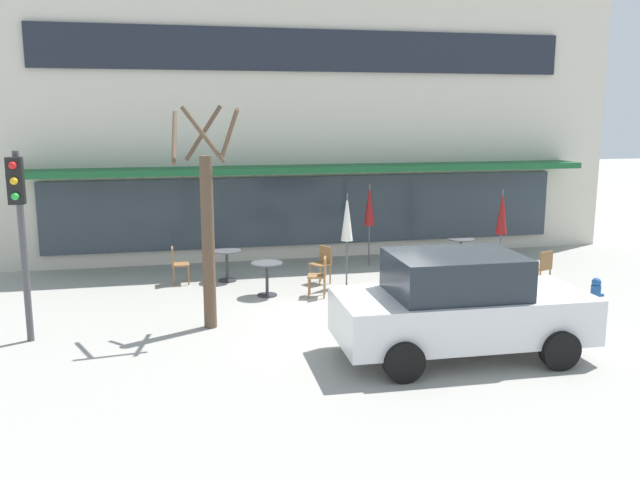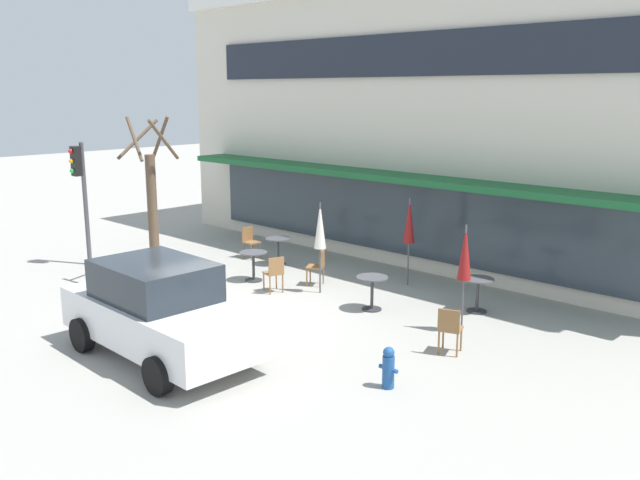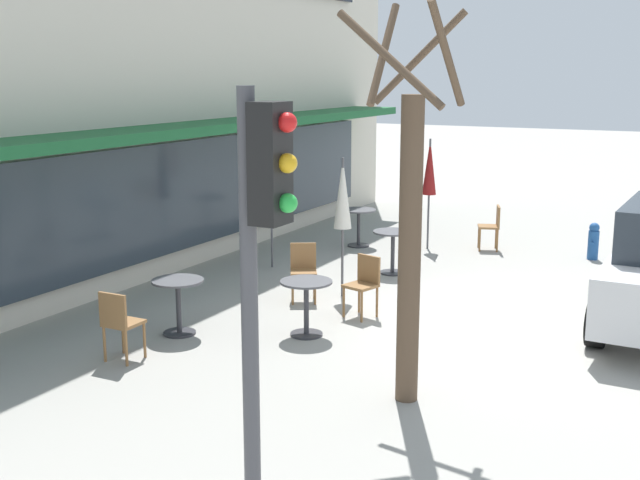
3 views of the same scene
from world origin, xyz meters
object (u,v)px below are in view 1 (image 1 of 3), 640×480
(patio_umbrella_cream_folded, at_px, (502,213))
(cafe_chair_3, at_px, (323,262))
(cafe_table_near_wall, at_px, (418,263))
(street_tree, at_px, (207,228))
(cafe_table_by_tree, at_px, (461,248))
(traffic_light_pole, at_px, (19,215))
(fire_hydrant, at_px, (596,294))
(cafe_chair_0, at_px, (542,266))
(parked_sedan, at_px, (460,305))
(cafe_table_streetside, at_px, (227,260))
(cafe_table_mid_patio, at_px, (267,273))
(cafe_chair_1, at_px, (177,262))
(cafe_chair_2, at_px, (320,274))
(patio_umbrella_green_folded, at_px, (369,205))
(patio_umbrella_corner_open, at_px, (347,218))

(patio_umbrella_cream_folded, relative_size, cafe_chair_3, 2.47)
(cafe_table_near_wall, height_order, street_tree, street_tree)
(cafe_table_by_tree, height_order, patio_umbrella_cream_folded, patio_umbrella_cream_folded)
(cafe_table_by_tree, xyz_separation_m, cafe_chair_3, (-3.97, -0.90, 0.01))
(street_tree, height_order, traffic_light_pole, street_tree)
(fire_hydrant, bearing_deg, patio_umbrella_cream_folded, 100.10)
(cafe_table_near_wall, relative_size, fire_hydrant, 1.08)
(cafe_chair_0, xyz_separation_m, parked_sedan, (-3.75, -3.71, 0.35))
(cafe_table_by_tree, height_order, traffic_light_pole, traffic_light_pole)
(cafe_table_streetside, height_order, parked_sedan, parked_sedan)
(cafe_table_near_wall, xyz_separation_m, parked_sedan, (-1.08, -4.74, 0.36))
(cafe_table_by_tree, distance_m, traffic_light_pole, 10.91)
(cafe_table_mid_patio, height_order, cafe_chair_3, cafe_chair_3)
(cafe_table_by_tree, distance_m, fire_hydrant, 4.53)
(cafe_table_streetside, relative_size, street_tree, 0.18)
(cafe_chair_1, relative_size, cafe_chair_2, 1.00)
(cafe_chair_2, height_order, fire_hydrant, cafe_chair_2)
(cafe_chair_1, bearing_deg, cafe_chair_3, -11.51)
(cafe_table_streetside, xyz_separation_m, street_tree, (-0.64, -3.53, 1.41))
(cafe_table_by_tree, bearing_deg, traffic_light_pole, -158.71)
(cafe_chair_0, xyz_separation_m, cafe_chair_3, (-4.88, 1.60, 0.00))
(traffic_light_pole, bearing_deg, cafe_table_streetside, 43.98)
(patio_umbrella_green_folded, bearing_deg, patio_umbrella_corner_open, -120.05)
(cafe_table_streetside, distance_m, parked_sedan, 6.89)
(cafe_table_by_tree, xyz_separation_m, parked_sedan, (-2.85, -6.21, 0.36))
(patio_umbrella_corner_open, relative_size, fire_hydrant, 3.12)
(cafe_table_mid_patio, distance_m, cafe_chair_3, 1.70)
(fire_hydrant, bearing_deg, patio_umbrella_green_folded, 123.41)
(patio_umbrella_corner_open, height_order, cafe_chair_2, patio_umbrella_corner_open)
(cafe_chair_1, bearing_deg, patio_umbrella_corner_open, -16.17)
(cafe_table_streetside, height_order, fire_hydrant, cafe_table_streetside)
(cafe_table_mid_patio, distance_m, patio_umbrella_green_folded, 4.06)
(traffic_light_pole, bearing_deg, cafe_chair_3, 26.39)
(street_tree, relative_size, traffic_light_pole, 1.23)
(cafe_table_streetside, relative_size, fire_hydrant, 1.08)
(cafe_chair_0, xyz_separation_m, cafe_chair_1, (-8.27, 2.29, 0.00))
(patio_umbrella_corner_open, distance_m, cafe_chair_1, 4.19)
(cafe_chair_1, relative_size, traffic_light_pole, 0.26)
(cafe_table_streetside, xyz_separation_m, patio_umbrella_corner_open, (2.70, -1.14, 1.11))
(patio_umbrella_corner_open, bearing_deg, cafe_table_by_tree, 20.93)
(patio_umbrella_cream_folded, relative_size, traffic_light_pole, 0.65)
(parked_sedan, height_order, fire_hydrant, parked_sedan)
(cafe_chair_0, height_order, cafe_chair_2, same)
(cafe_table_by_tree, xyz_separation_m, cafe_chair_1, (-7.36, -0.21, 0.01))
(cafe_table_by_tree, height_order, patio_umbrella_corner_open, patio_umbrella_corner_open)
(cafe_chair_1, bearing_deg, street_tree, -81.32)
(cafe_chair_2, xyz_separation_m, street_tree, (-2.54, -1.66, 1.40))
(cafe_table_streetside, distance_m, traffic_light_pole, 5.63)
(cafe_table_streetside, height_order, cafe_chair_0, cafe_chair_0)
(street_tree, xyz_separation_m, fire_hydrant, (7.82, -0.69, -1.57))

